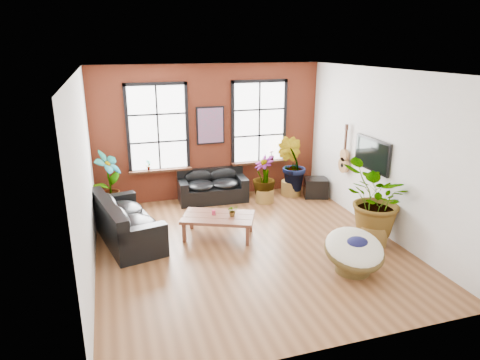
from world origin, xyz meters
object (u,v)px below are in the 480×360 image
at_px(coffee_table, 218,218).
at_px(sofa_back, 212,186).
at_px(papasan_chair, 354,251).
at_px(sofa_left, 124,222).

bearing_deg(coffee_table, sofa_back, 103.51).
bearing_deg(coffee_table, papasan_chair, -23.76).
bearing_deg(sofa_left, papasan_chair, -136.07).
bearing_deg(sofa_left, sofa_back, -64.02).
bearing_deg(papasan_chair, sofa_left, 149.50).
xyz_separation_m(sofa_left, papasan_chair, (3.89, -2.57, 0.01)).
xyz_separation_m(sofa_back, coffee_table, (-0.42, -2.27, 0.06)).
bearing_deg(coffee_table, sofa_left, -167.83).
xyz_separation_m(sofa_left, coffee_table, (1.92, -0.40, 0.01)).
height_order(coffee_table, papasan_chair, papasan_chair).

